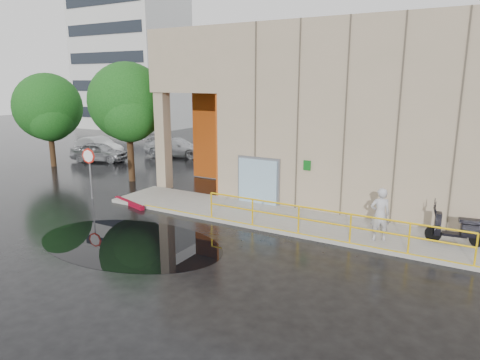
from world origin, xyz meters
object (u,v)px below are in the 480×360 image
(car_a, at_px, (99,152))
(car_b, at_px, (99,147))
(tree_near, at_px, (128,105))
(scooter, at_px, (458,220))
(person, at_px, (380,214))
(red_curb, at_px, (129,203))
(car_c, at_px, (176,147))
(stop_sign, at_px, (89,162))
(tree_far, at_px, (49,110))

(car_a, relative_size, car_b, 0.91)
(car_b, relative_size, tree_near, 0.66)
(tree_near, bearing_deg, car_a, 151.58)
(scooter, bearing_deg, person, -166.72)
(red_curb, distance_m, car_c, 12.84)
(tree_near, bearing_deg, stop_sign, -76.54)
(car_a, xyz_separation_m, car_c, (3.51, 4.28, 0.04))
(car_c, relative_size, tree_far, 0.81)
(car_c, height_order, tree_far, tree_far)
(person, xyz_separation_m, car_b, (-22.23, 7.79, -0.37))
(car_b, bearing_deg, red_curb, -117.21)
(red_curb, height_order, car_c, car_c)
(person, distance_m, car_a, 21.53)
(scooter, xyz_separation_m, tree_far, (-24.13, 2.53, 2.74))
(car_c, bearing_deg, tree_far, 134.57)
(scooter, xyz_separation_m, car_a, (-22.95, 5.36, -0.32))
(red_curb, relative_size, car_a, 0.61)
(person, height_order, scooter, person)
(red_curb, relative_size, car_c, 0.49)
(stop_sign, bearing_deg, car_c, 124.19)
(person, distance_m, car_c, 20.10)
(car_a, distance_m, car_b, 2.21)
(car_b, height_order, tree_near, tree_near)
(stop_sign, height_order, red_curb, stop_sign)
(scooter, relative_size, tree_near, 0.30)
(car_b, xyz_separation_m, car_c, (5.15, 2.80, -0.00))
(scooter, distance_m, car_b, 25.52)
(person, distance_m, tree_far, 22.20)
(car_c, bearing_deg, person, -133.82)
(car_a, distance_m, tree_far, 4.33)
(person, xyz_separation_m, red_curb, (-11.01, -0.72, -1.00))
(tree_near, bearing_deg, scooter, -6.52)
(tree_near, bearing_deg, car_b, 148.41)
(person, xyz_separation_m, tree_near, (-14.19, 2.84, 3.20))
(red_curb, distance_m, car_b, 14.09)
(stop_sign, xyz_separation_m, red_curb, (2.29, 0.14, -1.72))
(car_a, bearing_deg, person, -123.79)
(car_a, relative_size, tree_far, 0.65)
(car_b, bearing_deg, tree_near, -111.62)
(person, relative_size, tree_far, 0.31)
(tree_near, bearing_deg, tree_far, 175.19)
(car_b, bearing_deg, scooter, -95.57)
(car_a, xyz_separation_m, car_b, (-1.64, 1.48, 0.04))
(car_a, xyz_separation_m, tree_far, (-1.18, -2.83, 3.07))
(scooter, xyz_separation_m, red_curb, (-13.38, -1.67, -0.91))
(car_c, distance_m, tree_near, 9.00)
(car_c, height_order, tree_near, tree_near)
(stop_sign, bearing_deg, person, 19.62)
(stop_sign, height_order, tree_near, tree_near)
(person, relative_size, red_curb, 0.78)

